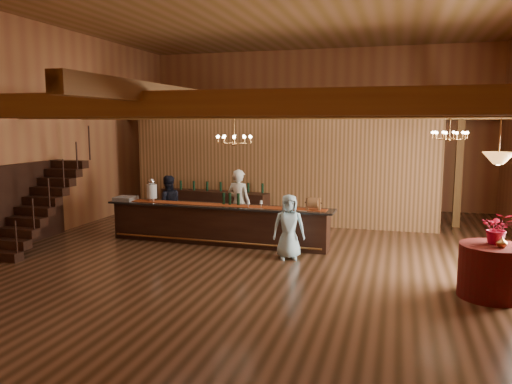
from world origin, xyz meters
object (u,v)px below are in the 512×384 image
(raffle_drum, at_px, (313,203))
(staff_second, at_px, (168,204))
(backbar_shelf, at_px, (214,207))
(floor_plant, at_px, (392,206))
(pendant_lamp, at_px, (499,158))
(bartender, at_px, (239,203))
(beverage_dispenser, at_px, (152,190))
(chandelier_left, at_px, (234,139))
(guest, at_px, (289,227))
(tasting_bar, at_px, (218,224))
(round_table, at_px, (491,271))
(chandelier_right, at_px, (450,135))

(raffle_drum, xyz_separation_m, staff_second, (-4.12, 0.86, -0.36))
(backbar_shelf, bearing_deg, floor_plant, 14.54)
(pendant_lamp, relative_size, bartender, 0.50)
(beverage_dispenser, distance_m, raffle_drum, 4.24)
(bartender, bearing_deg, backbar_shelf, -39.79)
(chandelier_left, distance_m, floor_plant, 5.44)
(beverage_dispenser, relative_size, floor_plant, 0.45)
(beverage_dispenser, distance_m, chandelier_left, 3.03)
(raffle_drum, relative_size, chandelier_left, 0.42)
(chandelier_left, height_order, pendant_lamp, same)
(chandelier_left, xyz_separation_m, pendant_lamp, (5.14, -1.53, -0.22))
(beverage_dispenser, xyz_separation_m, chandelier_left, (2.55, -0.91, 1.37))
(raffle_drum, distance_m, guest, 0.99)
(tasting_bar, bearing_deg, chandelier_left, -47.51)
(round_table, relative_size, staff_second, 0.68)
(chandelier_left, distance_m, bartender, 2.38)
(tasting_bar, height_order, beverage_dispenser, beverage_dispenser)
(bartender, bearing_deg, chandelier_right, -164.88)
(tasting_bar, xyz_separation_m, raffle_drum, (2.39, -0.10, 0.65))
(tasting_bar, height_order, staff_second, staff_second)
(round_table, bearing_deg, tasting_bar, 158.16)
(backbar_shelf, height_order, bartender, bartender)
(staff_second, bearing_deg, floor_plant, 169.03)
(raffle_drum, bearing_deg, round_table, -32.98)
(backbar_shelf, bearing_deg, beverage_dispenser, -101.60)
(raffle_drum, bearing_deg, tasting_bar, 177.57)
(guest, xyz_separation_m, floor_plant, (2.12, 3.85, -0.05))
(raffle_drum, relative_size, backbar_shelf, 0.10)
(tasting_bar, distance_m, chandelier_left, 2.39)
(pendant_lamp, relative_size, guest, 0.63)
(beverage_dispenser, bearing_deg, round_table, -17.57)
(pendant_lamp, bearing_deg, guest, 159.51)
(raffle_drum, bearing_deg, guest, -116.54)
(beverage_dispenser, bearing_deg, guest, -14.54)
(round_table, relative_size, floor_plant, 0.80)
(round_table, xyz_separation_m, chandelier_left, (-5.14, 1.53, 2.16))
(backbar_shelf, height_order, pendant_lamp, pendant_lamp)
(floor_plant, bearing_deg, beverage_dispenser, -154.36)
(beverage_dispenser, distance_m, chandelier_right, 7.43)
(chandelier_right, height_order, bartender, chandelier_right)
(chandelier_left, relative_size, guest, 0.56)
(tasting_bar, distance_m, pendant_lamp, 6.58)
(chandelier_right, distance_m, bartender, 5.41)
(tasting_bar, relative_size, backbar_shelf, 1.70)
(staff_second, bearing_deg, tasting_bar, 124.63)
(raffle_drum, distance_m, pendant_lamp, 4.31)
(chandelier_left, distance_m, chandelier_right, 5.05)
(bartender, height_order, guest, bartender)
(beverage_dispenser, bearing_deg, chandelier_right, 8.05)
(chandelier_right, xyz_separation_m, floor_plant, (-1.26, 1.84, -2.03))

